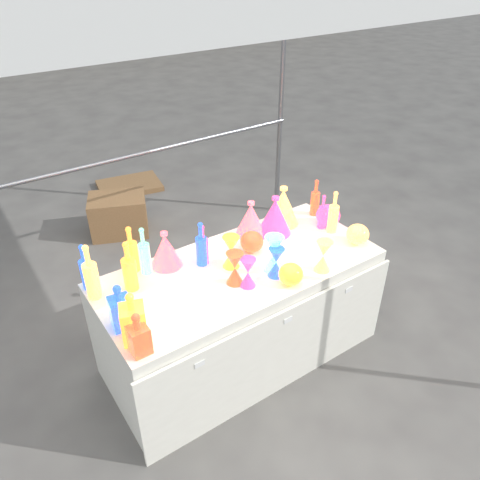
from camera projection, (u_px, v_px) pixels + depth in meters
ground at (240, 351)px, 3.34m from camera, size 80.00×80.00×0.00m
display_table at (241, 313)px, 3.13m from camera, size 1.84×0.83×0.75m
cardboard_box_closed at (119, 215)px, 4.60m from camera, size 0.65×0.57×0.39m
cardboard_box_flat at (129, 186)px, 5.51m from camera, size 0.78×0.61×0.06m
bottle_0 at (131, 249)px, 2.83m from camera, size 0.08×0.08×0.31m
bottle_1 at (86, 267)px, 2.68m from camera, size 0.09×0.09×0.30m
bottle_3 at (203, 244)px, 2.90m from camera, size 0.09×0.09×0.28m
bottle_4 at (90, 272)px, 2.60m from camera, size 0.09×0.09×0.35m
bottle_5 at (144, 251)px, 2.80m from camera, size 0.09×0.09×0.32m
bottle_6 at (129, 266)px, 2.67m from camera, size 0.10×0.10×0.32m
bottle_7 at (201, 244)px, 2.88m from camera, size 0.08×0.08×0.30m
decanter_0 at (133, 317)px, 2.33m from camera, size 0.16×0.16×0.29m
decanter_1 at (138, 333)px, 2.27m from camera, size 0.10×0.10×0.25m
decanter_2 at (120, 306)px, 2.42m from camera, size 0.12×0.12×0.27m
hourglass_0 at (235, 268)px, 2.74m from camera, size 0.14×0.14×0.21m
hourglass_1 at (248, 273)px, 2.72m from camera, size 0.13×0.13×0.19m
hourglass_2 at (323, 256)px, 2.85m from camera, size 0.14×0.14×0.21m
hourglass_3 at (274, 254)px, 2.84m from camera, size 0.14×0.14×0.24m
hourglass_4 at (231, 252)px, 2.88m from camera, size 0.13×0.13×0.22m
hourglass_5 at (276, 262)px, 2.81m from camera, size 0.12×0.12×0.19m
globe_0 at (291, 275)px, 2.76m from camera, size 0.18×0.18×0.12m
globe_1 at (357, 235)px, 3.13m from camera, size 0.18×0.18×0.12m
globe_2 at (252, 243)px, 3.05m from camera, size 0.20×0.20×0.12m
globe_3 at (328, 216)px, 3.32m from camera, size 0.23×0.23×0.14m
lampshade_0 at (166, 249)px, 2.89m from camera, size 0.26×0.26×0.24m
lampshade_1 at (251, 218)px, 3.19m from camera, size 0.28×0.28×0.25m
lampshade_2 at (275, 215)px, 3.20m from camera, size 0.27×0.27×0.28m
lampshade_3 at (283, 205)px, 3.32m from camera, size 0.29×0.29×0.28m
bottle_9 at (315, 197)px, 3.41m from camera, size 0.06×0.06×0.28m
bottle_10 at (323, 211)px, 3.26m from camera, size 0.08×0.08×0.26m
bottle_11 at (334, 212)px, 3.21m from camera, size 0.09×0.09×0.31m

